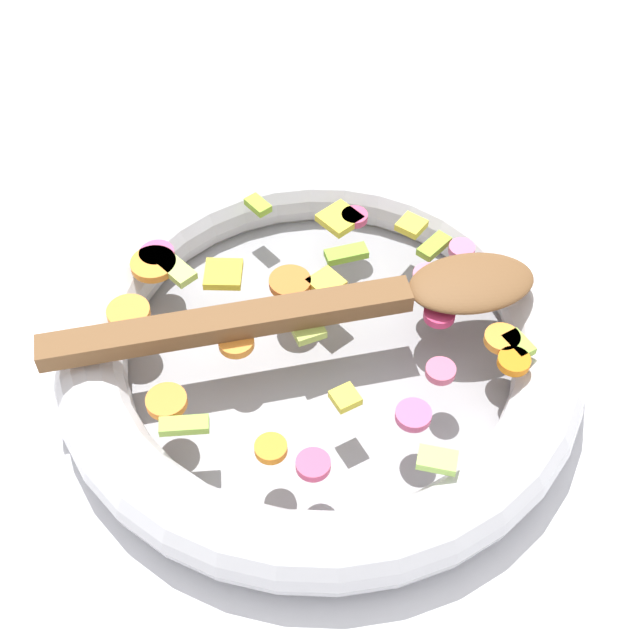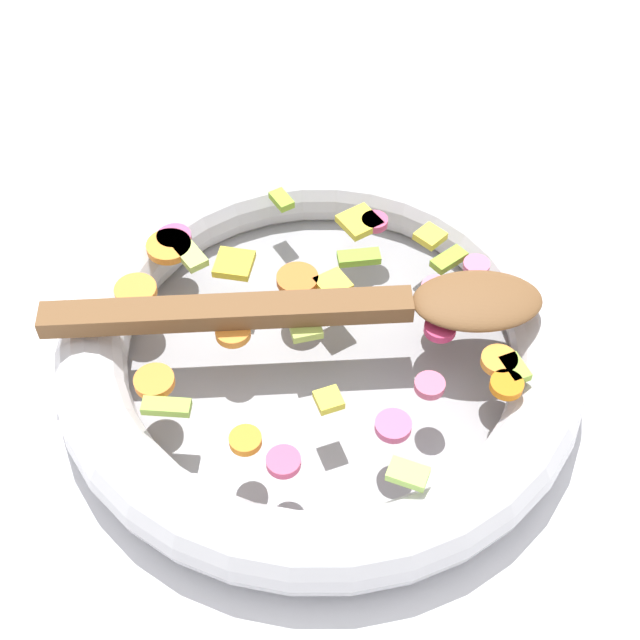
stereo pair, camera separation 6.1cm
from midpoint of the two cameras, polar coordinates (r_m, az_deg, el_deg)
The scene contains 4 objects.
ground_plane at distance 0.65m, azimuth -2.69°, elevation -3.00°, with size 4.00×4.00×0.00m, color silver.
skillet at distance 0.64m, azimuth -2.76°, elevation -1.79°, with size 0.37×0.37×0.05m.
chopped_vegetables at distance 0.62m, azimuth -3.74°, elevation 0.51°, with size 0.29×0.26×0.01m.
wooden_spoon at distance 0.61m, azimuth -1.20°, elevation 0.91°, with size 0.28×0.26×0.01m.
Camera 1 is at (-0.20, 0.34, 0.52)m, focal length 50.00 mm.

